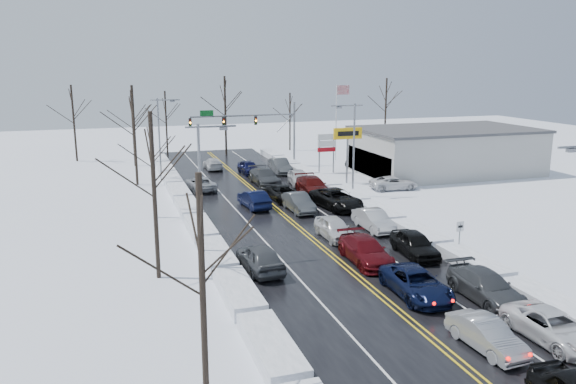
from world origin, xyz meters
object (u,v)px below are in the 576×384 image
object	(u,v)px
traffic_signal_mast	(255,124)
oncoming_car_0	(254,208)
tires_plus_sign	(348,137)
dealership_building	(445,150)
flagpole	(337,116)

from	to	relation	value
traffic_signal_mast	oncoming_car_0	distance (m)	20.75
traffic_signal_mast	tires_plus_sign	xyz separation A→B (m)	(7.05, -12.00, -0.49)
dealership_building	oncoming_car_0	bearing A→B (deg)	-160.07
traffic_signal_mast	tires_plus_sign	world-z (taller)	traffic_signal_mast
traffic_signal_mast	flagpole	size ratio (longest dim) A/B	1.33
tires_plus_sign	oncoming_car_0	bearing A→B (deg)	-149.15
traffic_signal_mast	tires_plus_sign	distance (m)	13.92
tires_plus_sign	dealership_building	bearing A→B (deg)	8.47
tires_plus_sign	flagpole	size ratio (longest dim) A/B	0.60
flagpole	dealership_building	size ratio (longest dim) A/B	0.49
flagpole	dealership_building	world-z (taller)	flagpole
tires_plus_sign	dealership_building	world-z (taller)	tires_plus_sign
dealership_building	oncoming_car_0	xyz separation A→B (m)	(-25.74, -9.33, -2.66)
dealership_building	oncoming_car_0	distance (m)	27.51
flagpole	oncoming_car_0	distance (m)	27.88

